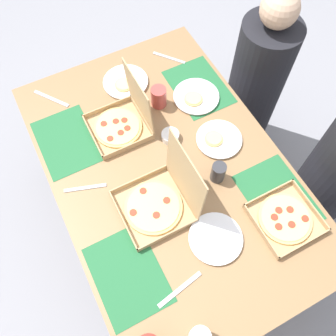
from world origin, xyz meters
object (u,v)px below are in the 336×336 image
at_px(plate_near_left, 218,139).
at_px(condiment_bowl, 170,136).
at_px(pizza_box_corner_left, 285,218).
at_px(cup_spare, 218,172).
at_px(diner_right_seat, 332,179).
at_px(plate_middle, 196,97).
at_px(plate_near_right, 125,82).
at_px(diner_left_seat, 255,86).
at_px(pizza_box_corner_right, 122,121).
at_px(plate_far_right, 216,239).
at_px(pizza_box_center, 160,200).
at_px(cup_dark, 159,97).

height_order(plate_near_left, condiment_bowl, condiment_bowl).
bearing_deg(pizza_box_corner_left, cup_spare, -153.28).
relative_size(condiment_bowl, diner_right_seat, 0.07).
distance_m(plate_middle, cup_spare, 0.46).
relative_size(plate_near_right, diner_left_seat, 0.20).
distance_m(cup_spare, diner_right_seat, 0.68).
distance_m(pizza_box_corner_right, plate_far_right, 0.71).
relative_size(plate_near_left, cup_spare, 2.12).
distance_m(pizza_box_corner_right, diner_left_seat, 0.90).
xyz_separation_m(pizza_box_center, plate_near_right, (-0.70, 0.15, -0.04)).
xyz_separation_m(plate_near_left, cup_dark, (-0.33, -0.15, 0.04)).
xyz_separation_m(pizza_box_corner_right, plate_middle, (0.01, 0.40, -0.04)).
distance_m(pizza_box_corner_left, plate_near_right, 1.04).
xyz_separation_m(pizza_box_corner_left, cup_spare, (-0.31, -0.15, 0.04)).
relative_size(plate_middle, diner_left_seat, 0.20).
height_order(pizza_box_center, diner_right_seat, diner_right_seat).
bearing_deg(diner_left_seat, cup_dark, -89.68).
bearing_deg(plate_near_right, condiment_bowl, 7.12).
bearing_deg(pizza_box_corner_left, plate_near_right, -163.57).
bearing_deg(plate_near_right, cup_spare, 11.49).
bearing_deg(cup_dark, plate_middle, 73.43).
height_order(cup_spare, condiment_bowl, cup_spare).
xyz_separation_m(cup_spare, diner_right_seat, (0.21, 0.60, -0.25)).
distance_m(plate_far_right, diner_left_seat, 1.08).
relative_size(plate_middle, condiment_bowl, 2.76).
distance_m(pizza_box_corner_right, condiment_bowl, 0.24).
distance_m(pizza_box_corner_left, condiment_bowl, 0.64).
distance_m(pizza_box_corner_left, cup_spare, 0.35).
bearing_deg(plate_near_left, condiment_bowl, -120.68).
bearing_deg(cup_spare, diner_right_seat, 70.87).
distance_m(pizza_box_corner_right, plate_middle, 0.40).
relative_size(cup_spare, cup_dark, 0.96).
distance_m(pizza_box_corner_left, cup_dark, 0.83).
distance_m(pizza_box_center, plate_near_right, 0.71).
bearing_deg(pizza_box_corner_left, pizza_box_center, -124.64).
relative_size(plate_middle, plate_far_right, 1.04).
bearing_deg(diner_right_seat, plate_far_right, -87.26).
xyz_separation_m(pizza_box_corner_right, diner_left_seat, (-0.05, 0.86, -0.26)).
distance_m(plate_near_left, condiment_bowl, 0.23).
bearing_deg(pizza_box_corner_left, plate_middle, -178.89).
xyz_separation_m(pizza_box_corner_left, diner_right_seat, (-0.10, 0.45, -0.21)).
distance_m(plate_near_left, diner_left_seat, 0.63).
distance_m(plate_far_right, plate_near_right, 0.94).
bearing_deg(plate_near_right, cup_dark, 25.72).
bearing_deg(plate_far_right, pizza_box_center, -151.11).
distance_m(plate_middle, plate_far_right, 0.75).
xyz_separation_m(plate_middle, condiment_bowl, (0.16, -0.23, 0.01)).
bearing_deg(pizza_box_center, condiment_bowl, 145.31).
distance_m(pizza_box_center, pizza_box_corner_right, 0.45).
xyz_separation_m(plate_far_right, plate_near_right, (-0.94, 0.01, 0.00)).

